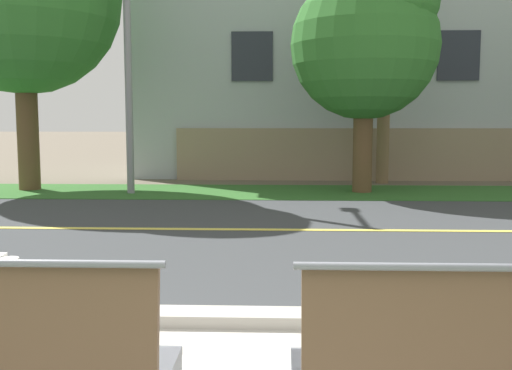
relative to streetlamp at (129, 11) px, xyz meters
The scene contains 9 objects.
ground_plane 5.85m from the streetlamp, 44.42° to the right, with size 140.00×140.00×0.00m, color #665B4C.
curb_edge 9.97m from the streetlamp, 70.54° to the right, with size 44.00×0.30×0.11m, color #ADA89E.
street_asphalt 6.74m from the streetlamp, 55.79° to the right, with size 52.00×8.00×0.01m, color #383A3D.
road_centre_line 6.73m from the streetlamp, 55.79° to the right, with size 48.00×0.14×0.01m, color #E0CC4C.
far_verge_grass 5.02m from the streetlamp, ahead, with size 48.00×2.80×0.02m, color #2D6026.
streetlamp is the anchor object (origin of this frame).
shade_tree_left 5.27m from the streetlamp, ahead, with size 3.25×3.25×5.37m.
garden_wall 8.31m from the streetlamp, 23.33° to the left, with size 13.00×0.36×1.40m, color gray.
house_across_street 8.17m from the streetlamp, 49.78° to the left, with size 13.06×6.91×6.61m.
Camera 1 is at (0.22, -2.31, 1.63)m, focal length 42.29 mm.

